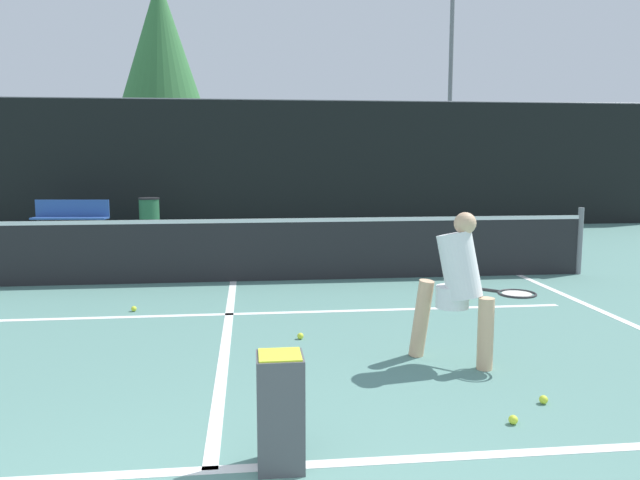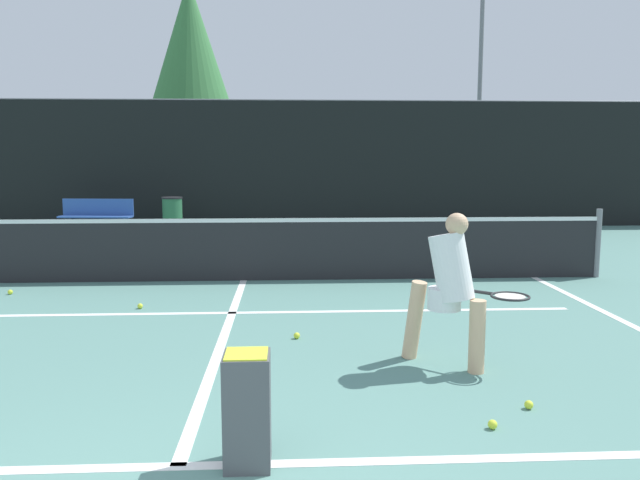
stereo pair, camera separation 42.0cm
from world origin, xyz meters
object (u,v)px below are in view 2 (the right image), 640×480
courtside_bench (97,215)px  trash_bin (173,215)px  parked_car (295,199)px  player_practicing (450,285)px  ball_hopper (247,407)px

courtside_bench → trash_bin: size_ratio=1.99×
parked_car → trash_bin: bearing=-127.3°
player_practicing → courtside_bench: bearing=162.5°
player_practicing → courtside_bench: 11.57m
courtside_bench → ball_hopper: bearing=-62.9°
player_practicing → trash_bin: 10.88m
ball_hopper → courtside_bench: size_ratio=0.40×
ball_hopper → parked_car: size_ratio=0.17×
player_practicing → courtside_bench: player_practicing is taller
ball_hopper → parked_car: parked_car is taller
parked_car → ball_hopper: bearing=-91.7°
ball_hopper → parked_car: 15.76m
courtside_bench → trash_bin: trash_bin is taller
player_practicing → ball_hopper: player_practicing is taller
courtside_bench → parked_car: size_ratio=0.43×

